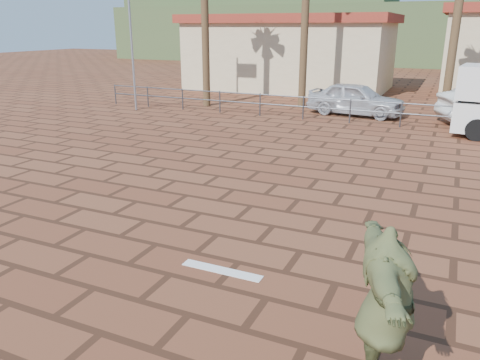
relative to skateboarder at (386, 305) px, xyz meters
name	(u,v)px	position (x,y,z in m)	size (l,w,h in m)	color
ground	(217,235)	(-3.44, 2.76, -1.01)	(120.00, 120.00, 0.00)	brown
paint_stripe	(222,270)	(-2.74, 1.56, -1.01)	(1.40, 0.22, 0.01)	white
guardrail	(350,107)	(-3.44, 14.76, -0.33)	(24.06, 0.06, 1.00)	#47494F
flagpole	(131,7)	(-13.31, 13.76, 3.62)	(1.30, 0.10, 8.00)	gray
building_west	(291,52)	(-9.44, 24.76, 1.27)	(12.60, 7.60, 4.50)	beige
hill_front	(424,34)	(-3.44, 52.76, 1.99)	(70.00, 18.00, 6.00)	#384C28
hill_back	(260,25)	(-25.44, 58.76, 2.99)	(35.00, 14.00, 8.00)	#384C28
skateboarder	(386,305)	(0.00, 0.00, 0.00)	(2.23, 0.61, 1.81)	#424827
car_silver	(356,99)	(-3.60, 16.73, -0.29)	(1.72, 4.27, 1.45)	#AFB1B7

